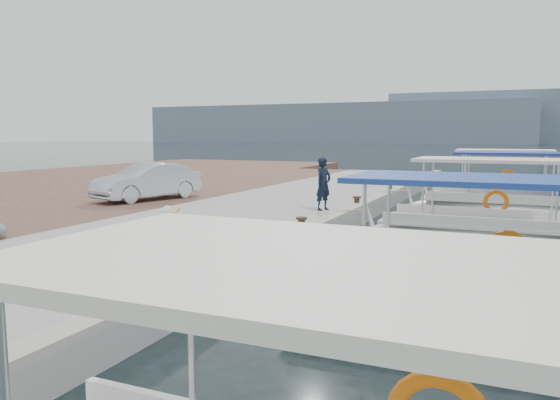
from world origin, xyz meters
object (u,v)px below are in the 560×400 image
Objects in this scene: fishing_caique_c at (480,239)px; fisherman at (323,184)px; fishing_caique_d at (522,211)px; fishing_caique_e at (498,199)px; fishing_caique_b at (481,322)px; parked_car at (147,182)px; pelican at (161,237)px.

fisherman is (-4.70, 1.06, 1.19)m from fishing_caique_c.
fishing_caique_e is at bearing 102.65° from fishing_caique_d.
fishing_caique_b and fishing_caique_e have the same top height.
fishing_caique_c reaches higher than parked_car.
fishing_caique_c is 8.68m from pelican.
parked_car is at bearing 174.20° from fishing_caique_c.
fishing_caique_b is 0.88× the size of fishing_caique_d.
fishing_caique_b is at bearing -16.33° from parked_car.
fishing_caique_d reaches higher than pelican.
fishing_caique_e is at bearing 54.18° from parked_car.
fishing_caique_c is (-0.42, 6.72, 0.00)m from fishing_caique_b.
pelican is at bearing -124.35° from fishing_caique_c.
fishing_caique_d reaches higher than parked_car.
fishing_caique_c is at bearing 55.65° from pelican.
fishing_caique_e is 17.71m from pelican.
fisherman is at bearing 123.36° from fishing_caique_b.
pelican is (-4.87, -7.12, 0.92)m from fishing_caique_c.
parked_car is (-6.57, 8.29, 0.11)m from pelican.
parked_car is at bearing -159.11° from fishing_caique_d.
pelican is at bearing -34.31° from parked_car.
fishing_caique_e is 4.62× the size of pelican.
fishing_caique_b is 1.10× the size of fishing_caique_e.
fishing_caique_b is at bearing -124.07° from fisherman.
fishing_caique_b is 1.74× the size of parked_car.
parked_car reaches higher than pelican.
fisherman is at bearing 88.79° from pelican.
fishing_caique_e is (0.12, 9.84, -0.00)m from fishing_caique_c.
fishing_caique_b is 14.28m from parked_car.
fishing_caique_c is 4.45× the size of pelican.
fishing_caique_e is (-0.88, 3.93, -0.06)m from fishing_caique_d.
fishing_caique_c is at bearing -80.10° from fisherman.
fishing_caique_d is 1.25× the size of fishing_caique_e.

